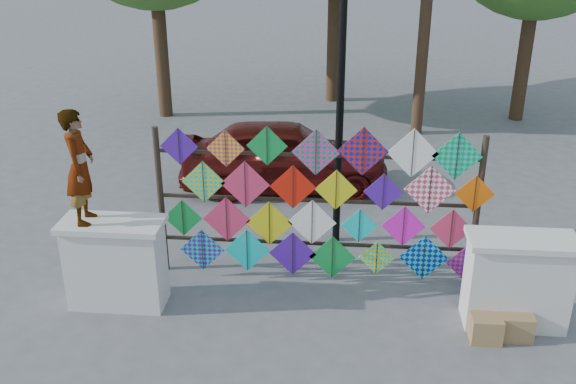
% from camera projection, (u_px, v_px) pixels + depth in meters
% --- Properties ---
extents(ground, '(80.00, 80.00, 0.00)m').
position_uv_depth(ground, '(312.00, 304.00, 9.05)').
color(ground, slate).
rests_on(ground, ground).
extents(parapet_left, '(1.40, 0.65, 1.28)m').
position_uv_depth(parapet_left, '(116.00, 263.00, 8.83)').
color(parapet_left, white).
rests_on(parapet_left, ground).
extents(parapet_right, '(1.40, 0.65, 1.28)m').
position_uv_depth(parapet_right, '(517.00, 281.00, 8.39)').
color(parapet_right, white).
rests_on(parapet_right, ground).
extents(kite_rack, '(4.88, 0.24, 2.40)m').
position_uv_depth(kite_rack, '(322.00, 205.00, 9.23)').
color(kite_rack, black).
rests_on(kite_rack, ground).
extents(vendor_woman, '(0.44, 0.61, 1.55)m').
position_uv_depth(vendor_woman, '(80.00, 167.00, 8.30)').
color(vendor_woman, '#99999E').
rests_on(vendor_woman, parapet_left).
extents(sedan, '(4.24, 2.09, 1.39)m').
position_uv_depth(sedan, '(284.00, 155.00, 12.67)').
color(sedan, '#500F0D').
rests_on(sedan, ground).
extents(lamppost, '(0.28, 0.28, 4.46)m').
position_uv_depth(lamppost, '(341.00, 83.00, 9.79)').
color(lamppost, black).
rests_on(lamppost, ground).
extents(cardboard_box_near, '(0.39, 0.35, 0.35)m').
position_uv_depth(cardboard_box_near, '(486.00, 328.00, 8.24)').
color(cardboard_box_near, olive).
rests_on(cardboard_box_near, ground).
extents(cardboard_box_far, '(0.42, 0.38, 0.35)m').
position_uv_depth(cardboard_box_far, '(515.00, 324.00, 8.30)').
color(cardboard_box_far, olive).
rests_on(cardboard_box_far, ground).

